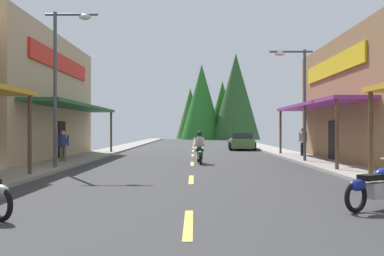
% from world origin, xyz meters
% --- Properties ---
extents(ground, '(10.26, 86.74, 0.10)m').
position_xyz_m(ground, '(0.00, 28.37, -0.05)').
color(ground, '#38383A').
extents(sidewalk_left, '(2.08, 86.74, 0.12)m').
position_xyz_m(sidewalk_left, '(-6.17, 28.37, 0.06)').
color(sidewalk_left, gray).
rests_on(sidewalk_left, ground).
extents(sidewalk_right, '(2.08, 86.74, 0.12)m').
position_xyz_m(sidewalk_right, '(6.17, 28.37, 0.06)').
color(sidewalk_right, '#9E9991').
rests_on(sidewalk_right, ground).
extents(centerline_dashes, '(0.16, 61.71, 0.01)m').
position_xyz_m(centerline_dashes, '(0.00, 32.27, 0.01)').
color(centerline_dashes, '#E0C64C').
rests_on(centerline_dashes, ground).
extents(streetlamp_left, '(2.13, 0.30, 6.40)m').
position_xyz_m(streetlamp_left, '(-5.21, 17.52, 4.15)').
color(streetlamp_left, '#474C51').
rests_on(streetlamp_left, ground).
extents(streetlamp_right, '(2.13, 0.30, 5.58)m').
position_xyz_m(streetlamp_right, '(5.18, 21.30, 3.69)').
color(streetlamp_right, '#474C51').
rests_on(streetlamp_right, ground).
extents(motorcycle_parked_right_3, '(1.87, 1.22, 1.04)m').
position_xyz_m(motorcycle_parked_right_3, '(3.93, 9.21, 0.49)').
color(motorcycle_parked_right_3, black).
rests_on(motorcycle_parked_right_3, ground).
extents(rider_cruising_lead, '(0.60, 2.14, 1.57)m').
position_xyz_m(rider_cruising_lead, '(0.35, 20.90, 0.66)').
color(rider_cruising_lead, black).
rests_on(rider_cruising_lead, ground).
extents(pedestrian_by_shop, '(0.53, 0.38, 1.73)m').
position_xyz_m(pedestrian_by_shop, '(6.45, 25.24, 1.00)').
color(pedestrian_by_shop, black).
rests_on(pedestrian_by_shop, ground).
extents(pedestrian_browsing, '(0.57, 0.28, 1.60)m').
position_xyz_m(pedestrian_browsing, '(-6.26, 20.97, 0.92)').
color(pedestrian_browsing, '#726659').
rests_on(pedestrian_browsing, ground).
extents(parked_car_curbside, '(2.25, 4.39, 1.40)m').
position_xyz_m(parked_car_curbside, '(3.93, 34.81, 0.69)').
color(parked_car_curbside, '#4C723F').
rests_on(parked_car_curbside, ground).
extents(treeline_backdrop, '(13.84, 12.07, 13.97)m').
position_xyz_m(treeline_backdrop, '(4.04, 71.00, 6.15)').
color(treeline_backdrop, '#2D5F23').
rests_on(treeline_backdrop, ground).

